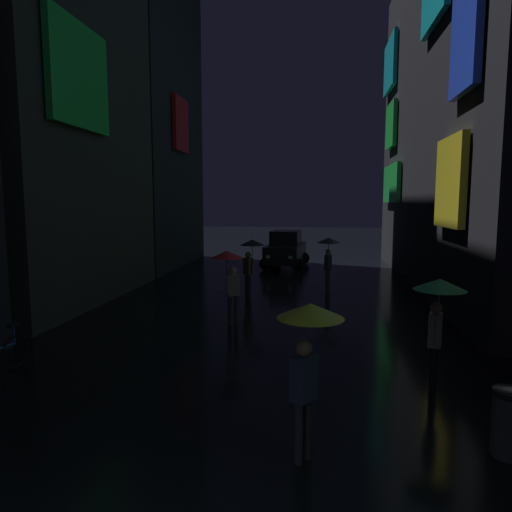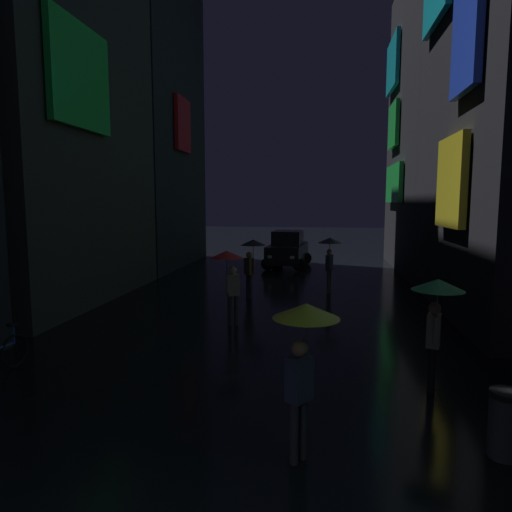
{
  "view_description": "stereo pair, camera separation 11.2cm",
  "coord_description": "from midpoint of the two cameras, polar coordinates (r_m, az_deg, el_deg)",
  "views": [
    {
      "loc": [
        1.69,
        -1.41,
        3.46
      ],
      "look_at": [
        0.0,
        10.9,
        1.97
      ],
      "focal_mm": 32.0,
      "sensor_mm": 36.0,
      "label": 1
    },
    {
      "loc": [
        1.8,
        -1.39,
        3.46
      ],
      "look_at": [
        0.0,
        10.9,
        1.97
      ],
      "focal_mm": 32.0,
      "sensor_mm": 36.0,
      "label": 2
    }
  ],
  "objects": [
    {
      "name": "building_left_far",
      "position": [
        26.78,
        -13.59,
        24.91
      ],
      "size": [
        4.25,
        8.58,
        23.68
      ],
      "color": "#232328",
      "rests_on": "ground"
    },
    {
      "name": "building_right_far",
      "position": [
        24.88,
        22.37,
        15.17
      ],
      "size": [
        4.25,
        8.99,
        14.54
      ],
      "color": "#232328",
      "rests_on": "ground"
    },
    {
      "name": "pedestrian_foreground_left_green",
      "position": [
        8.69,
        21.97,
        -5.55
      ],
      "size": [
        0.9,
        0.9,
        2.12
      ],
      "color": "black",
      "rests_on": "ground"
    },
    {
      "name": "pedestrian_near_crossing_red",
      "position": [
        12.55,
        -3.17,
        -1.36
      ],
      "size": [
        0.9,
        0.9,
        2.12
      ],
      "color": "#38332D",
      "rests_on": "ground"
    },
    {
      "name": "pedestrian_foreground_right_black",
      "position": [
        17.26,
        9.38,
        0.81
      ],
      "size": [
        0.9,
        0.9,
        2.12
      ],
      "color": "#38332D",
      "rests_on": "ground"
    },
    {
      "name": "pedestrian_far_right_yellow",
      "position": [
        6.16,
        6.53,
        -10.12
      ],
      "size": [
        0.9,
        0.9,
        2.12
      ],
      "color": "#2D2D38",
      "rests_on": "ground"
    },
    {
      "name": "pedestrian_midstreet_left_black",
      "position": [
        16.16,
        -0.33,
        0.49
      ],
      "size": [
        0.9,
        0.9,
        2.12
      ],
      "color": "#2D2D38",
      "rests_on": "ground"
    },
    {
      "name": "car_distant",
      "position": [
        24.13,
        4.12,
        0.81
      ],
      "size": [
        2.48,
        4.26,
        1.92
      ],
      "color": "black",
      "rests_on": "ground"
    },
    {
      "name": "trash_bin",
      "position": [
        7.41,
        29.15,
        -17.86
      ],
      "size": [
        0.46,
        0.46,
        0.93
      ],
      "color": "#3F3F47",
      "rests_on": "ground"
    }
  ]
}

